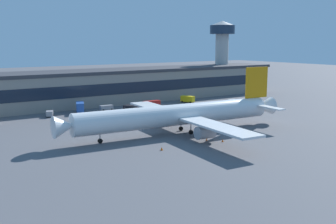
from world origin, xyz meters
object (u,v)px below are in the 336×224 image
airliner (180,115)px  traffic_cone_2 (207,139)px  traffic_cone_1 (162,149)px  stair_truck (80,107)px  pushback_tractor (131,107)px  traffic_cone_0 (223,140)px  control_tower (222,48)px  belt_loader (152,103)px  baggage_tug (50,113)px  crew_van (188,99)px  follow_me_car (107,107)px

airliner → traffic_cone_2: (0.65, -9.92, -4.53)m
traffic_cone_1 → traffic_cone_2: traffic_cone_1 is taller
traffic_cone_1 → stair_truck: bearing=86.9°
pushback_tractor → traffic_cone_0: bearing=-93.9°
airliner → stair_truck: (-9.95, 42.04, -2.83)m
control_tower → traffic_cone_2: size_ratio=59.10×
belt_loader → stair_truck: stair_truck is taller
pushback_tractor → traffic_cone_0: size_ratio=8.80×
airliner → traffic_cone_0: 13.96m
pushback_tractor → stair_truck: (-16.48, 4.43, 0.93)m
stair_truck → traffic_cone_1: size_ratio=8.78×
airliner → pushback_tractor: bearing=80.1°
baggage_tug → control_tower: bearing=13.3°
airliner → crew_van: airliner is taller
airliner → baggage_tug: bearing=116.1°
pushback_tractor → traffic_cone_1: (-19.38, -48.80, -0.68)m
control_tower → follow_me_car: 74.92m
crew_van → traffic_cone_1: size_ratio=7.67×
control_tower → belt_loader: 58.63m
crew_van → traffic_cone_0: (-30.32, -54.14, -1.15)m
baggage_tug → stair_truck: (10.32, 0.73, 0.89)m
baggage_tug → crew_van: size_ratio=0.72×
stair_truck → traffic_cone_2: (10.59, -51.96, -1.70)m
traffic_cone_2 → belt_loader: bearing=72.0°
airliner → baggage_tug: 46.16m
traffic_cone_2 → baggage_tug: bearing=112.2°
baggage_tug → traffic_cone_2: size_ratio=7.40×
baggage_tug → belt_loader: bearing=0.6°
control_tower → baggage_tug: control_tower is taller
baggage_tug → stair_truck: size_ratio=0.63×
airliner → control_tower: bearing=42.2°
crew_van → stair_truck: bearing=179.0°
control_tower → stair_truck: 83.41m
stair_truck → traffic_cone_0: bearing=-76.7°
traffic_cone_1 → crew_van: bearing=48.6°
pushback_tractor → baggage_tug: bearing=172.1°
airliner → pushback_tractor: airliner is taller
control_tower → traffic_cone_2: 101.39m
crew_van → traffic_cone_2: 60.79m
baggage_tug → traffic_cone_1: size_ratio=5.55×
crew_van → follow_me_car: (-34.00, 0.55, -0.37)m
baggage_tug → crew_van: (53.66, -0.03, 0.37)m
traffic_cone_2 → crew_van: bearing=57.4°
airliner → stair_truck: 43.30m
airliner → pushback_tractor: 38.36m
pushback_tractor → belt_loader: 11.64m
control_tower → pushback_tractor: (-62.31, -24.77, -19.26)m
baggage_tug → stair_truck: 10.38m
baggage_tug → follow_me_car: size_ratio=0.92×
stair_truck → baggage_tug: bearing=-175.9°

